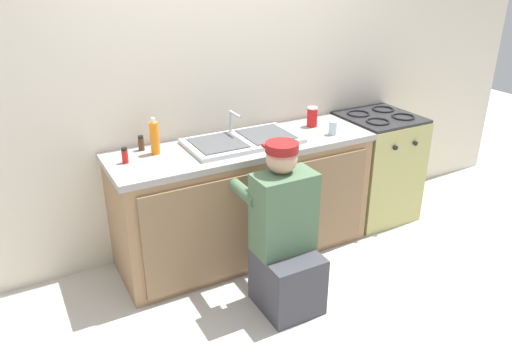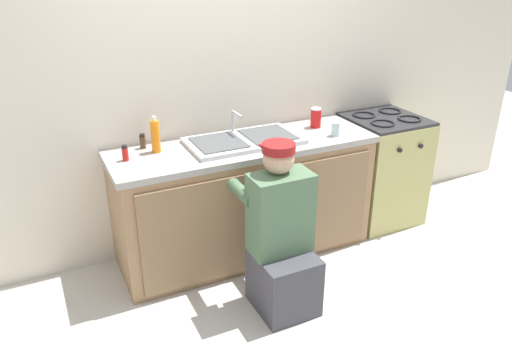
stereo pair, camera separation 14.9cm
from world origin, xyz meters
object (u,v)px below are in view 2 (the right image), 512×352
(soap_bottle_orange, at_px, (155,136))
(spice_bottle_pepper, at_px, (143,141))
(stove_range, at_px, (381,169))
(plumber_person, at_px, (281,243))
(sink_double_basin, at_px, (244,140))
(soda_cup_red, at_px, (316,118))
(spice_bottle_red, at_px, (125,153))
(water_glass, at_px, (335,129))

(soap_bottle_orange, height_order, spice_bottle_pepper, soap_bottle_orange)
(stove_range, bearing_deg, plumber_person, -152.54)
(spice_bottle_pepper, bearing_deg, sink_double_basin, -16.62)
(soap_bottle_orange, xyz_separation_m, soda_cup_red, (1.25, -0.02, -0.04))
(soda_cup_red, bearing_deg, spice_bottle_red, -178.15)
(sink_double_basin, height_order, water_glass, sink_double_basin)
(plumber_person, bearing_deg, stove_range, 27.46)
(soda_cup_red, bearing_deg, stove_range, -7.09)
(sink_double_basin, height_order, soda_cup_red, sink_double_basin)
(sink_double_basin, xyz_separation_m, soda_cup_red, (0.64, 0.08, 0.06))
(soda_cup_red, bearing_deg, plumber_person, -132.44)
(soap_bottle_orange, bearing_deg, soda_cup_red, -0.75)
(sink_double_basin, distance_m, spice_bottle_red, 0.83)
(soap_bottle_orange, relative_size, soda_cup_red, 1.64)
(water_glass, distance_m, spice_bottle_pepper, 1.38)
(stove_range, height_order, spice_bottle_pepper, spice_bottle_pepper)
(plumber_person, relative_size, soap_bottle_orange, 4.42)
(water_glass, relative_size, spice_bottle_pepper, 0.95)
(sink_double_basin, relative_size, stove_range, 0.87)
(stove_range, bearing_deg, soda_cup_red, 172.91)
(plumber_person, distance_m, soap_bottle_orange, 1.10)
(plumber_person, height_order, soda_cup_red, plumber_person)
(stove_range, xyz_separation_m, spice_bottle_pepper, (-1.93, 0.20, 0.49))
(plumber_person, relative_size, spice_bottle_red, 10.52)
(sink_double_basin, xyz_separation_m, water_glass, (0.67, -0.16, 0.03))
(spice_bottle_red, xyz_separation_m, soap_bottle_orange, (0.22, 0.06, 0.06))
(stove_range, distance_m, water_glass, 0.78)
(plumber_person, height_order, soap_bottle_orange, soap_bottle_orange)
(stove_range, bearing_deg, spice_bottle_pepper, 174.04)
(plumber_person, bearing_deg, soda_cup_red, 47.56)
(sink_double_basin, relative_size, soda_cup_red, 5.26)
(plumber_person, distance_m, water_glass, 1.02)
(water_glass, distance_m, soda_cup_red, 0.23)
(water_glass, height_order, spice_bottle_red, spice_bottle_red)
(plumber_person, height_order, spice_bottle_pepper, plumber_person)
(spice_bottle_red, distance_m, spice_bottle_pepper, 0.23)
(plumber_person, bearing_deg, sink_double_basin, 85.24)
(spice_bottle_pepper, bearing_deg, spice_bottle_red, -132.28)
(stove_range, distance_m, soda_cup_red, 0.81)
(spice_bottle_red, xyz_separation_m, soda_cup_red, (1.47, 0.05, 0.02))
(sink_double_basin, bearing_deg, soap_bottle_orange, 171.38)
(plumber_person, distance_m, soda_cup_red, 1.15)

